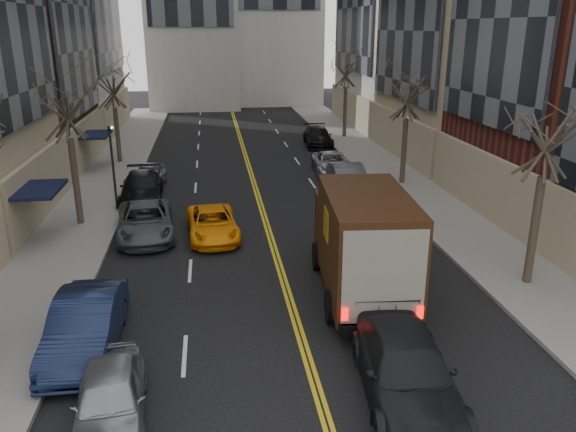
% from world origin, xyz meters
% --- Properties ---
extents(sidewalk_left, '(4.00, 66.00, 0.15)m').
position_xyz_m(sidewalk_left, '(-9.00, 27.00, 0.07)').
color(sidewalk_left, slate).
rests_on(sidewalk_left, ground).
extents(sidewalk_right, '(4.00, 66.00, 0.15)m').
position_xyz_m(sidewalk_right, '(9.00, 27.00, 0.07)').
color(sidewalk_right, slate).
rests_on(sidewalk_right, ground).
extents(tree_lf_mid, '(3.20, 3.20, 8.91)m').
position_xyz_m(tree_lf_mid, '(-8.80, 20.00, 6.60)').
color(tree_lf_mid, '#382D23').
rests_on(tree_lf_mid, sidewalk_left).
extents(tree_lf_far, '(3.20, 3.20, 8.12)m').
position_xyz_m(tree_lf_far, '(-8.80, 33.00, 6.02)').
color(tree_lf_far, '#382D23').
rests_on(tree_lf_far, sidewalk_left).
extents(tree_rt_near, '(3.20, 3.20, 8.71)m').
position_xyz_m(tree_rt_near, '(8.80, 11.00, 6.45)').
color(tree_rt_near, '#382D23').
rests_on(tree_rt_near, sidewalk_right).
extents(tree_rt_mid, '(3.20, 3.20, 8.32)m').
position_xyz_m(tree_rt_mid, '(8.80, 25.00, 6.17)').
color(tree_rt_mid, '#382D23').
rests_on(tree_rt_mid, sidewalk_right).
extents(tree_rt_far, '(3.20, 3.20, 9.11)m').
position_xyz_m(tree_rt_far, '(8.80, 40.00, 6.74)').
color(tree_rt_far, '#382D23').
rests_on(tree_rt_far, sidewalk_right).
extents(traffic_signal, '(0.29, 0.26, 4.70)m').
position_xyz_m(traffic_signal, '(-7.39, 22.00, 2.82)').
color(traffic_signal, black).
rests_on(traffic_signal, sidewalk_left).
extents(ups_truck, '(3.35, 7.27, 3.88)m').
position_xyz_m(ups_truck, '(2.55, 11.09, 1.95)').
color(ups_truck, black).
rests_on(ups_truck, ground).
extents(observer_sedan, '(2.80, 5.72, 1.60)m').
position_xyz_m(observer_sedan, '(2.17, 5.31, 0.80)').
color(observer_sedan, black).
rests_on(observer_sedan, ground).
extents(taxi, '(2.50, 4.80, 1.29)m').
position_xyz_m(taxi, '(-2.57, 17.59, 0.65)').
color(taxi, '#FF960A').
rests_on(taxi, ground).
extents(pedestrian, '(0.59, 0.69, 1.62)m').
position_xyz_m(pedestrian, '(2.47, 16.54, 0.81)').
color(pedestrian, black).
rests_on(pedestrian, ground).
extents(parked_lf_a, '(2.05, 4.25, 1.40)m').
position_xyz_m(parked_lf_a, '(-5.10, 5.30, 0.70)').
color(parked_lf_a, '#929499').
rests_on(parked_lf_a, ground).
extents(parked_lf_b, '(1.80, 5.02, 1.65)m').
position_xyz_m(parked_lf_b, '(-6.30, 8.65, 0.82)').
color(parked_lf_b, '#111A37').
rests_on(parked_lf_b, ground).
extents(parked_lf_c, '(2.95, 5.47, 1.46)m').
position_xyz_m(parked_lf_c, '(-5.56, 18.10, 0.73)').
color(parked_lf_c, '#484B4F').
rests_on(parked_lf_c, ground).
extents(parked_lf_d, '(2.40, 5.40, 1.54)m').
position_xyz_m(parked_lf_d, '(-6.30, 23.62, 0.77)').
color(parked_lf_d, black).
rests_on(parked_lf_d, ground).
extents(parked_lf_e, '(1.82, 4.23, 1.42)m').
position_xyz_m(parked_lf_e, '(-6.15, 26.36, 0.71)').
color(parked_lf_e, '#A4A7AC').
rests_on(parked_lf_e, ground).
extents(parked_rt_a, '(1.92, 5.06, 1.65)m').
position_xyz_m(parked_rt_a, '(5.10, 23.45, 0.82)').
color(parked_rt_a, '#43454A').
rests_on(parked_rt_a, ground).
extents(parked_rt_b, '(2.45, 4.86, 1.32)m').
position_xyz_m(parked_rt_b, '(5.19, 28.36, 0.66)').
color(parked_rt_b, '#B4B7BC').
rests_on(parked_rt_b, ground).
extents(parked_rt_c, '(2.41, 5.21, 1.47)m').
position_xyz_m(parked_rt_c, '(5.96, 37.06, 0.74)').
color(parked_rt_c, black).
rests_on(parked_rt_c, ground).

